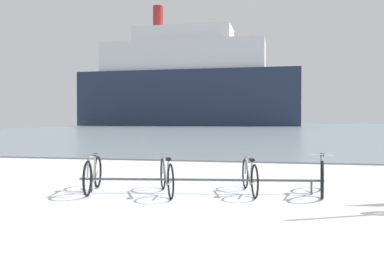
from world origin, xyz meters
TOP-DOWN VIEW (x-y plane):
  - ground at (0.00, 53.90)m, footprint 80.00×132.00m
  - bike_rack at (-1.39, 3.90)m, footprint 4.98×0.74m
  - bicycle_0 at (-3.62, 3.64)m, footprint 0.53×1.66m
  - bicycle_1 at (-2.04, 3.69)m, footprint 0.76×1.66m
  - bicycle_2 at (-0.39, 4.12)m, footprint 0.54×1.72m
  - bicycle_3 at (1.06, 4.29)m, footprint 0.46×1.76m
  - ferry_ship at (-17.95, 83.45)m, footprint 48.31×14.00m

SIDE VIEW (x-z plane):
  - ground at x=0.00m, z-range -0.08..0.00m
  - bike_rack at x=-1.39m, z-range 0.12..0.42m
  - bicycle_2 at x=-0.39m, z-range -0.03..0.75m
  - bicycle_1 at x=-2.04m, z-range -0.04..0.78m
  - bicycle_0 at x=-3.62m, z-range -0.04..0.79m
  - bicycle_3 at x=1.06m, z-range -0.04..0.81m
  - ferry_ship at x=-17.95m, z-range -4.45..22.64m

